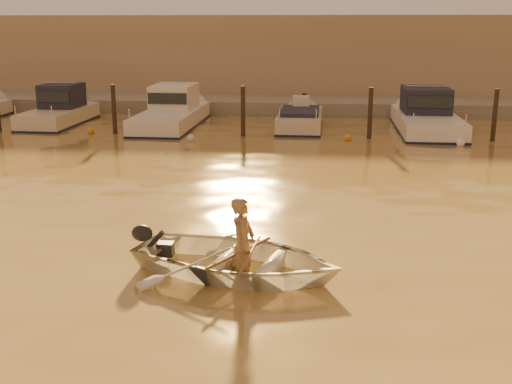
# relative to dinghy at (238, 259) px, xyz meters

# --- Properties ---
(ground_plane) EXTENTS (160.00, 160.00, 0.00)m
(ground_plane) POSITION_rel_dinghy_xyz_m (-1.60, 0.66, -0.28)
(ground_plane) COLOR olive
(ground_plane) RESTS_ON ground
(dinghy) EXTENTS (4.45, 3.66, 0.80)m
(dinghy) POSITION_rel_dinghy_xyz_m (0.00, 0.00, 0.00)
(dinghy) COLOR silver
(dinghy) RESTS_ON ground_plane
(person) EXTENTS (0.56, 0.72, 1.74)m
(person) POSITION_rel_dinghy_xyz_m (0.10, -0.03, 0.29)
(person) COLOR olive
(person) RESTS_ON dinghy
(outboard_motor) EXTENTS (0.97, 0.62, 0.70)m
(outboard_motor) POSITION_rel_dinghy_xyz_m (-1.45, 0.38, -0.00)
(outboard_motor) COLOR black
(outboard_motor) RESTS_ON dinghy
(oar_port) EXTENTS (0.16, 2.10, 0.13)m
(oar_port) POSITION_rel_dinghy_xyz_m (0.24, -0.06, 0.14)
(oar_port) COLOR brown
(oar_port) RESTS_ON dinghy
(oar_starboard) EXTENTS (0.93, 1.93, 0.13)m
(oar_starboard) POSITION_rel_dinghy_xyz_m (0.05, -0.01, 0.14)
(oar_starboard) COLOR brown
(oar_starboard) RESTS_ON dinghy
(moored_boat_1) EXTENTS (1.95, 5.91, 1.75)m
(moored_boat_1) POSITION_rel_dinghy_xyz_m (-10.43, 16.66, 0.34)
(moored_boat_1) COLOR beige
(moored_boat_1) RESTS_ON ground_plane
(moored_boat_2) EXTENTS (2.21, 7.44, 1.75)m
(moored_boat_2) POSITION_rel_dinghy_xyz_m (-5.28, 16.66, 0.34)
(moored_boat_2) COLOR silver
(moored_boat_2) RESTS_ON ground_plane
(moored_boat_3) EXTENTS (1.81, 5.32, 0.95)m
(moored_boat_3) POSITION_rel_dinghy_xyz_m (0.38, 16.66, -0.06)
(moored_boat_3) COLOR beige
(moored_boat_3) RESTS_ON ground_plane
(moored_boat_4) EXTENTS (2.38, 7.29, 1.75)m
(moored_boat_4) POSITION_rel_dinghy_xyz_m (5.69, 16.66, 0.34)
(moored_boat_4) COLOR white
(moored_boat_4) RESTS_ON ground_plane
(piling_1) EXTENTS (0.18, 0.18, 2.20)m
(piling_1) POSITION_rel_dinghy_xyz_m (-7.10, 14.46, 0.62)
(piling_1) COLOR #2D2319
(piling_1) RESTS_ON ground_plane
(piling_2) EXTENTS (0.18, 0.18, 2.20)m
(piling_2) POSITION_rel_dinghy_xyz_m (-1.80, 14.46, 0.62)
(piling_2) COLOR #2D2319
(piling_2) RESTS_ON ground_plane
(piling_3) EXTENTS (0.18, 0.18, 2.20)m
(piling_3) POSITION_rel_dinghy_xyz_m (3.20, 14.46, 0.62)
(piling_3) COLOR #2D2319
(piling_3) RESTS_ON ground_plane
(piling_4) EXTENTS (0.18, 0.18, 2.20)m
(piling_4) POSITION_rel_dinghy_xyz_m (7.90, 14.46, 0.62)
(piling_4) COLOR #2D2319
(piling_4) RESTS_ON ground_plane
(fender_b) EXTENTS (0.30, 0.30, 0.30)m
(fender_b) POSITION_rel_dinghy_xyz_m (-8.11, 14.36, -0.18)
(fender_b) COLOR orange
(fender_b) RESTS_ON ground_plane
(fender_c) EXTENTS (0.30, 0.30, 0.30)m
(fender_c) POSITION_rel_dinghy_xyz_m (-3.67, 13.19, -0.18)
(fender_c) COLOR silver
(fender_c) RESTS_ON ground_plane
(fender_d) EXTENTS (0.30, 0.30, 0.30)m
(fender_d) POSITION_rel_dinghy_xyz_m (2.35, 13.92, -0.18)
(fender_d) COLOR orange
(fender_d) RESTS_ON ground_plane
(fender_e) EXTENTS (0.30, 0.30, 0.30)m
(fender_e) POSITION_rel_dinghy_xyz_m (6.47, 13.29, -0.18)
(fender_e) COLOR white
(fender_e) RESTS_ON ground_plane
(quay) EXTENTS (52.00, 4.00, 1.00)m
(quay) POSITION_rel_dinghy_xyz_m (-1.60, 22.16, -0.13)
(quay) COLOR gray
(quay) RESTS_ON ground_plane
(waterfront_building) EXTENTS (46.00, 7.00, 4.80)m
(waterfront_building) POSITION_rel_dinghy_xyz_m (-1.60, 27.66, 2.12)
(waterfront_building) COLOR #9E8466
(waterfront_building) RESTS_ON quay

